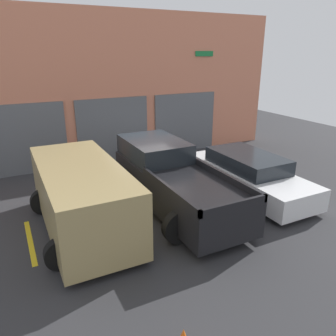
{
  "coord_description": "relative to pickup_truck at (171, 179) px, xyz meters",
  "views": [
    {
      "loc": [
        -4.14,
        -9.78,
        4.38
      ],
      "look_at": [
        0.0,
        -1.6,
        1.1
      ],
      "focal_mm": 35.0,
      "sensor_mm": 36.0,
      "label": 1
    }
  ],
  "objects": [
    {
      "name": "parking_stripe_far_left",
      "position": [
        -4.02,
        -0.28,
        -0.83
      ],
      "size": [
        0.12,
        2.2,
        0.01
      ],
      "primitive_type": "cube",
      "color": "gold",
      "rests_on": "ground"
    },
    {
      "name": "sedan_white",
      "position": [
        2.68,
        -0.25,
        -0.22
      ],
      "size": [
        2.18,
        4.76,
        1.28
      ],
      "color": "white",
      "rests_on": "ground"
    },
    {
      "name": "parking_stripe_left",
      "position": [
        -1.34,
        -0.28,
        -0.83
      ],
      "size": [
        0.12,
        2.2,
        0.01
      ],
      "primitive_type": "cube",
      "color": "gold",
      "rests_on": "ground"
    },
    {
      "name": "parking_stripe_right",
      "position": [
        4.02,
        -0.28,
        -0.83
      ],
      "size": [
        0.12,
        2.2,
        0.01
      ],
      "primitive_type": "cube",
      "color": "gold",
      "rests_on": "ground"
    },
    {
      "name": "sedan_side",
      "position": [
        -2.68,
        -0.27,
        0.11
      ],
      "size": [
        2.34,
        4.59,
        1.75
      ],
      "color": "#9E8956",
      "rests_on": "ground"
    },
    {
      "name": "ground_plane",
      "position": [
        0.0,
        1.82,
        -0.83
      ],
      "size": [
        28.0,
        28.0,
        0.0
      ],
      "primitive_type": "plane",
      "color": "#2D2D30"
    },
    {
      "name": "pickup_truck",
      "position": [
        0.0,
        0.0,
        0.0
      ],
      "size": [
        2.44,
        5.4,
        1.74
      ],
      "color": "black",
      "rests_on": "ground"
    },
    {
      "name": "shophouse_building",
      "position": [
        -0.01,
        5.11,
        2.07
      ],
      "size": [
        14.86,
        0.68,
        5.93
      ],
      "color": "#D17A5B",
      "rests_on": "ground"
    },
    {
      "name": "parking_stripe_centre",
      "position": [
        1.34,
        -0.28,
        -0.83
      ],
      "size": [
        0.12,
        2.2,
        0.01
      ],
      "primitive_type": "cube",
      "color": "gold",
      "rests_on": "ground"
    }
  ]
}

